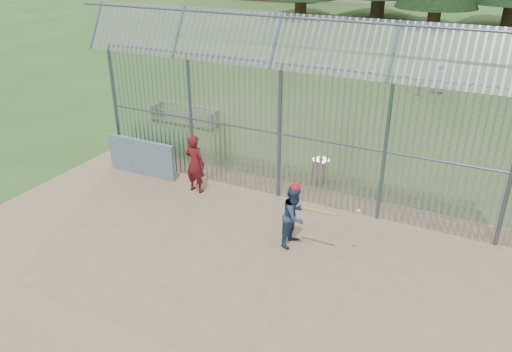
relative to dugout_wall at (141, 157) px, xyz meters
The scene contains 11 objects.
ground 5.47m from the dugout_wall, 32.23° to the right, with size 120.00×120.00×0.00m, color #2D511E.
dirt_infield 5.75m from the dugout_wall, 36.47° to the right, with size 14.00×10.00×0.02m, color #756047.
dugout_wall is the anchor object (origin of this frame).
batter 6.23m from the dugout_wall, 15.01° to the right, with size 0.77×0.60×1.59m, color navy.
onlooker 2.27m from the dugout_wall, ahead, with size 0.66×0.43×1.81m, color maroon.
bg_kid_standing 16.08m from the dugout_wall, 63.48° to the left, with size 0.80×0.52×1.64m, color slate.
bg_kid_seated 14.97m from the dugout_wall, 64.46° to the left, with size 0.48×0.20×0.81m, color slate.
batting_gear 6.47m from the dugout_wall, 14.85° to the right, with size 1.75×0.32×0.58m.
trash_can 5.78m from the dugout_wall, 21.74° to the left, with size 0.56×0.56×0.82m.
bleacher 5.09m from the dugout_wall, 107.86° to the left, with size 3.00×0.95×0.72m.
backstop_fence 6.66m from the dugout_wall, ahead, with size 20.09×0.81×5.30m.
Camera 1 is at (5.35, -8.72, 6.97)m, focal length 35.00 mm.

